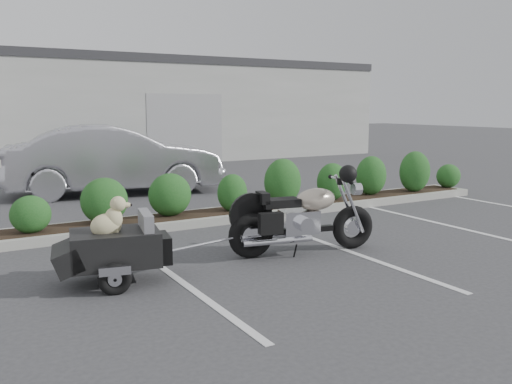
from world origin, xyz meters
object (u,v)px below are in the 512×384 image
motorcycle (304,218)px  sedan (115,160)px  dumpster (113,156)px  pet_trailer (114,247)px

motorcycle → sedan: size_ratio=0.45×
motorcycle → sedan: sedan is taller
sedan → dumpster: bearing=-4.5°
motorcycle → sedan: (-0.84, 6.85, 0.32)m
motorcycle → dumpster: size_ratio=1.09×
motorcycle → pet_trailer: (-2.78, 0.03, -0.07)m
dumpster → motorcycle: bearing=-66.9°
sedan → dumpster: (1.04, 3.95, -0.26)m
pet_trailer → dumpster: dumpster is taller
motorcycle → dumpster: (0.20, 10.80, 0.06)m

